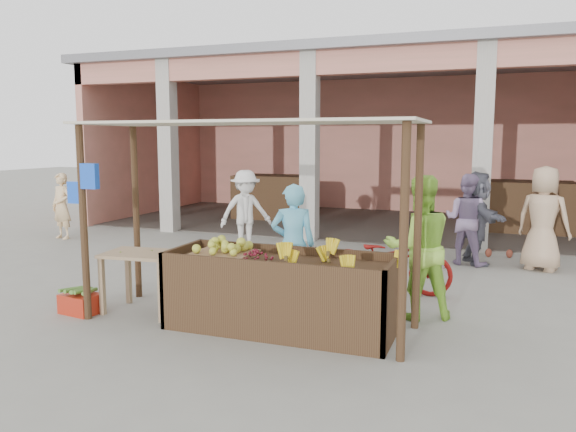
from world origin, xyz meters
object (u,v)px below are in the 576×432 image
at_px(side_table, 143,263).
at_px(vendor_blue, 293,241).
at_px(vendor_green, 419,243).
at_px(red_crate, 81,304).
at_px(motorcycle, 389,259).
at_px(fruit_stall, 280,296).

distance_m(side_table, vendor_blue, 1.94).
height_order(side_table, vendor_green, vendor_green).
xyz_separation_m(red_crate, vendor_blue, (2.38, 1.30, 0.74)).
bearing_deg(motorcycle, side_table, 124.57).
bearing_deg(fruit_stall, red_crate, -173.45).
bearing_deg(vendor_blue, red_crate, 7.20).
bearing_deg(vendor_blue, vendor_green, 158.89).
bearing_deg(vendor_green, motorcycle, -87.81).
bearing_deg(motorcycle, vendor_blue, 131.48).
height_order(red_crate, vendor_green, vendor_green).
relative_size(fruit_stall, side_table, 2.56).
height_order(fruit_stall, red_crate, fruit_stall).
bearing_deg(side_table, vendor_green, 10.98).
xyz_separation_m(fruit_stall, vendor_blue, (-0.20, 1.00, 0.46)).
bearing_deg(vendor_blue, fruit_stall, 80.13).
bearing_deg(fruit_stall, vendor_blue, 101.53).
distance_m(red_crate, vendor_green, 4.29).
bearing_deg(side_table, vendor_blue, 24.91).
height_order(fruit_stall, side_table, fruit_stall).
distance_m(side_table, motorcycle, 3.40).
distance_m(vendor_blue, motorcycle, 1.54).
bearing_deg(red_crate, side_table, 31.88).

